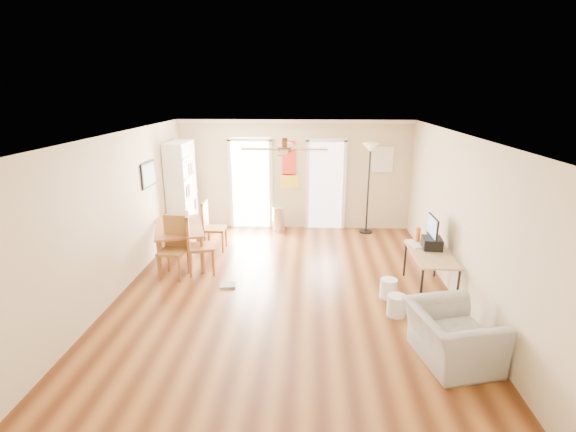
# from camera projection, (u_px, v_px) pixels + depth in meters

# --- Properties ---
(floor) EXTENTS (7.00, 7.00, 0.00)m
(floor) POSITION_uv_depth(u_px,v_px,m) (286.00, 292.00, 7.08)
(floor) COLOR brown
(floor) RESTS_ON ground
(ceiling) EXTENTS (5.50, 7.00, 0.00)m
(ceiling) POSITION_uv_depth(u_px,v_px,m) (286.00, 135.00, 6.33)
(ceiling) COLOR silver
(ceiling) RESTS_ON floor
(wall_back) EXTENTS (5.50, 0.04, 2.60)m
(wall_back) POSITION_uv_depth(u_px,v_px,m) (294.00, 175.00, 10.05)
(wall_back) COLOR beige
(wall_back) RESTS_ON floor
(wall_front) EXTENTS (5.50, 0.04, 2.60)m
(wall_front) POSITION_uv_depth(u_px,v_px,m) (261.00, 345.00, 3.36)
(wall_front) COLOR beige
(wall_front) RESTS_ON floor
(wall_left) EXTENTS (0.04, 7.00, 2.60)m
(wall_left) POSITION_uv_depth(u_px,v_px,m) (117.00, 215.00, 6.85)
(wall_left) COLOR beige
(wall_left) RESTS_ON floor
(wall_right) EXTENTS (0.04, 7.00, 2.60)m
(wall_right) POSITION_uv_depth(u_px,v_px,m) (462.00, 221.00, 6.57)
(wall_right) COLOR beige
(wall_right) RESTS_ON floor
(crown_molding) EXTENTS (5.50, 7.00, 0.08)m
(crown_molding) POSITION_uv_depth(u_px,v_px,m) (286.00, 138.00, 6.34)
(crown_molding) COLOR white
(crown_molding) RESTS_ON wall_back
(kitchen_doorway) EXTENTS (0.90, 0.10, 2.10)m
(kitchen_doorway) POSITION_uv_depth(u_px,v_px,m) (251.00, 185.00, 10.16)
(kitchen_doorway) COLOR white
(kitchen_doorway) RESTS_ON wall_back
(bathroom_doorway) EXTENTS (0.80, 0.10, 2.10)m
(bathroom_doorway) POSITION_uv_depth(u_px,v_px,m) (326.00, 186.00, 10.07)
(bathroom_doorway) COLOR white
(bathroom_doorway) RESTS_ON wall_back
(wall_decal) EXTENTS (0.46, 0.03, 1.10)m
(wall_decal) POSITION_uv_depth(u_px,v_px,m) (289.00, 165.00, 9.97)
(wall_decal) COLOR red
(wall_decal) RESTS_ON wall_back
(ac_grille) EXTENTS (0.50, 0.04, 0.60)m
(ac_grille) POSITION_uv_depth(u_px,v_px,m) (382.00, 159.00, 9.81)
(ac_grille) COLOR white
(ac_grille) RESTS_ON wall_back
(framed_poster) EXTENTS (0.04, 0.66, 0.48)m
(framed_poster) POSITION_uv_depth(u_px,v_px,m) (148.00, 174.00, 8.07)
(framed_poster) COLOR black
(framed_poster) RESTS_ON wall_left
(ceiling_fan) EXTENTS (1.24, 1.24, 0.20)m
(ceiling_fan) POSITION_uv_depth(u_px,v_px,m) (285.00, 149.00, 6.09)
(ceiling_fan) COLOR #593819
(ceiling_fan) RESTS_ON ceiling
(bookshelf) EXTENTS (0.68, 1.06, 2.17)m
(bookshelf) POSITION_uv_depth(u_px,v_px,m) (182.00, 190.00, 9.48)
(bookshelf) COLOR white
(bookshelf) RESTS_ON floor
(dining_table) EXTENTS (1.29, 1.66, 0.73)m
(dining_table) POSITION_uv_depth(u_px,v_px,m) (180.00, 244.00, 8.24)
(dining_table) COLOR #975830
(dining_table) RESTS_ON floor
(dining_chair_right_a) EXTENTS (0.43, 0.43, 1.05)m
(dining_chair_right_a) POSITION_uv_depth(u_px,v_px,m) (215.00, 226.00, 8.81)
(dining_chair_right_a) COLOR olive
(dining_chair_right_a) RESTS_ON floor
(dining_chair_right_b) EXTENTS (0.57, 0.57, 1.13)m
(dining_chair_right_b) POSITION_uv_depth(u_px,v_px,m) (201.00, 244.00, 7.68)
(dining_chair_right_b) COLOR #A86336
(dining_chair_right_b) RESTS_ON floor
(dining_chair_near) EXTENTS (0.50, 0.50, 1.09)m
(dining_chair_near) POSITION_uv_depth(u_px,v_px,m) (172.00, 248.00, 7.50)
(dining_chair_near) COLOR olive
(dining_chair_near) RESTS_ON floor
(trash_can) EXTENTS (0.29, 0.29, 0.59)m
(trash_can) POSITION_uv_depth(u_px,v_px,m) (278.00, 219.00, 10.03)
(trash_can) COLOR #BCBCBE
(trash_can) RESTS_ON floor
(torchiere_lamp) EXTENTS (0.45, 0.45, 2.11)m
(torchiere_lamp) POSITION_uv_depth(u_px,v_px,m) (368.00, 189.00, 9.74)
(torchiere_lamp) COLOR black
(torchiere_lamp) RESTS_ON floor
(computer_desk) EXTENTS (0.63, 1.26, 0.67)m
(computer_desk) POSITION_uv_depth(u_px,v_px,m) (429.00, 272.00, 7.03)
(computer_desk) COLOR tan
(computer_desk) RESTS_ON floor
(imac) EXTENTS (0.11, 0.57, 0.53)m
(imac) POSITION_uv_depth(u_px,v_px,m) (432.00, 231.00, 7.18)
(imac) COLOR black
(imac) RESTS_ON computer_desk
(keyboard) EXTENTS (0.22, 0.44, 0.02)m
(keyboard) POSITION_uv_depth(u_px,v_px,m) (414.00, 244.00, 7.33)
(keyboard) COLOR silver
(keyboard) RESTS_ON computer_desk
(printer) EXTENTS (0.34, 0.39, 0.19)m
(printer) POSITION_uv_depth(u_px,v_px,m) (432.00, 243.00, 7.12)
(printer) COLOR black
(printer) RESTS_ON computer_desk
(orange_bottle) EXTENTS (0.10, 0.10, 0.26)m
(orange_bottle) POSITION_uv_depth(u_px,v_px,m) (418.00, 234.00, 7.46)
(orange_bottle) COLOR orange
(orange_bottle) RESTS_ON computer_desk
(wastebasket_a) EXTENTS (0.35, 0.35, 0.32)m
(wastebasket_a) POSITION_uv_depth(u_px,v_px,m) (388.00, 288.00, 6.85)
(wastebasket_a) COLOR white
(wastebasket_a) RESTS_ON floor
(wastebasket_b) EXTENTS (0.33, 0.33, 0.32)m
(wastebasket_b) POSITION_uv_depth(u_px,v_px,m) (396.00, 305.00, 6.30)
(wastebasket_b) COLOR silver
(wastebasket_b) RESTS_ON floor
(floor_cloth) EXTENTS (0.29, 0.25, 0.04)m
(floor_cloth) POSITION_uv_depth(u_px,v_px,m) (228.00, 286.00, 7.26)
(floor_cloth) COLOR gray
(floor_cloth) RESTS_ON floor
(armchair) EXTENTS (1.13, 1.23, 0.68)m
(armchair) POSITION_uv_depth(u_px,v_px,m) (452.00, 336.00, 5.20)
(armchair) COLOR #9D9D98
(armchair) RESTS_ON floor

